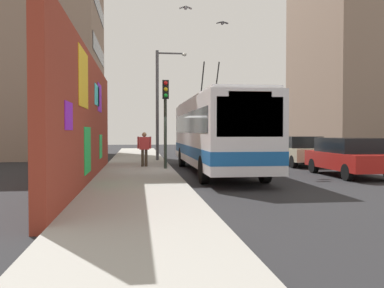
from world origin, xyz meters
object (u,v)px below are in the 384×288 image
Objects in this scene: city_bus at (216,132)px; parked_car_red at (349,156)px; pedestrian_midblock at (144,146)px; traffic_light at (165,109)px; street_lamp at (161,97)px; parked_car_champagne at (299,150)px.

city_bus reaches higher than parked_car_red.
pedestrian_midblock is 2.37m from traffic_light.
street_lamp is at bearing 17.04° from city_bus.
parked_car_champagne is 2.53× the size of pedestrian_midblock.
city_bus is 6.33m from parked_car_champagne.
parked_car_red is 5.38m from parked_car_champagne.
pedestrian_midblock is at bearing 98.88° from parked_car_champagne.
parked_car_red is 2.78× the size of pedestrian_midblock.
pedestrian_midblock is (4.08, 8.29, 0.28)m from parked_car_red.
city_bus reaches higher than pedestrian_midblock.
pedestrian_midblock is at bearing 166.85° from street_lamp.
parked_car_champagne is 8.39m from pedestrian_midblock.
street_lamp reaches higher than parked_car_red.
street_lamp is (6.66, 2.04, 2.03)m from city_bus.
street_lamp is (3.18, 7.24, 3.03)m from parked_car_champagne.
traffic_light is (2.78, 7.35, 2.03)m from parked_car_red.
parked_car_champagne is at bearing -56.26° from city_bus.
parked_car_champagne is 1.04× the size of traffic_light.
street_lamp is (8.56, 7.24, 3.03)m from parked_car_red.
parked_car_champagne is at bearing -70.54° from traffic_light.
parked_car_champagne is (5.38, -0.00, -0.00)m from parked_car_red.
pedestrian_midblock is (2.18, 3.09, -0.71)m from city_bus.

